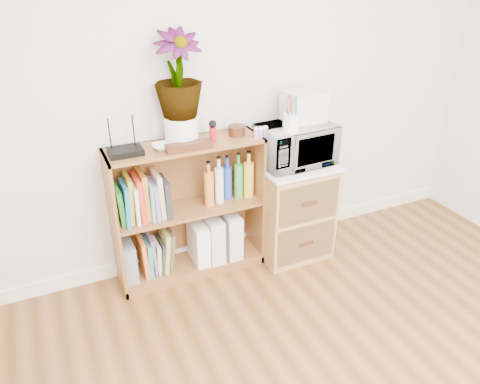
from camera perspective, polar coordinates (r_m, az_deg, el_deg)
skirting_board at (r=3.57m, az=-1.31°, el=-6.08°), size 4.00×0.02×0.10m
bookshelf at (r=3.14m, az=-6.27°, el=-2.27°), size 1.00×0.30×0.95m
wicker_unit at (r=3.41m, az=6.27°, el=-2.12°), size 0.50×0.45×0.70m
microwave at (r=3.19m, az=6.81°, el=5.77°), size 0.51×0.36×0.27m
pen_cup at (r=3.01m, az=6.23°, el=8.44°), size 0.10×0.10×0.11m
small_appliance at (r=3.20m, az=7.77°, el=10.33°), size 0.26×0.21×0.20m
router at (r=2.83m, az=-13.78°, el=4.79°), size 0.20×0.14×0.04m
white_bowl at (r=2.86m, az=-9.37°, el=5.45°), size 0.13×0.13×0.03m
plant_pot at (r=2.92m, az=-7.15°, el=7.51°), size 0.20×0.20×0.17m
potted_plant at (r=2.82m, az=-7.55°, el=14.03°), size 0.28×0.28×0.51m
trinket_box at (r=2.84m, az=-6.26°, el=5.57°), size 0.28×0.07×0.05m
kokeshi_doll at (r=2.93m, az=-3.33°, el=6.98°), size 0.04×0.04×0.10m
wooden_bowl at (r=3.05m, az=-0.39°, el=7.50°), size 0.11×0.11×0.06m
paint_jars at (r=3.01m, az=2.53°, el=7.21°), size 0.12×0.04×0.06m
file_box at (r=3.20m, az=-13.46°, el=-8.04°), size 0.08×0.21×0.27m
magazine_holder_left at (r=3.28m, az=-5.10°, el=-6.09°), size 0.09×0.24×0.30m
magazine_holder_mid at (r=3.30m, az=-3.42°, el=-5.48°), size 0.10×0.26×0.33m
magazine_holder_right at (r=3.34m, az=-1.30°, el=-4.98°), size 0.10×0.26×0.33m
cookbooks at (r=3.00m, az=-11.86°, el=-0.74°), size 0.33×0.20×0.31m
liquor_bottles at (r=3.14m, az=-1.34°, el=1.70°), size 0.36×0.07×0.32m
lower_books at (r=3.23m, az=-10.17°, el=-7.35°), size 0.23×0.19×0.29m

